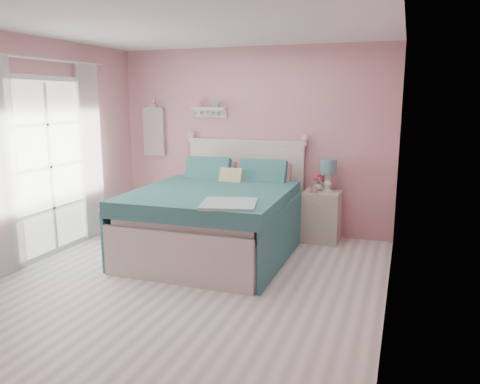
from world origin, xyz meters
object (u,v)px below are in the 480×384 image
Objects in this scene: nightstand at (322,216)px; teacup at (314,190)px; bed at (217,218)px; vase at (319,185)px; table_lamp at (328,169)px.

nightstand is 7.00× the size of teacup.
bed reaches higher than vase.
nightstand is 4.91× the size of vase.
bed reaches higher than table_lamp.
nightstand is 0.41m from teacup.
nightstand is at bearing 36.09° from bed.
teacup is (-0.15, -0.19, -0.26)m from table_lamp.
nightstand is (1.15, 0.89, -0.08)m from bed.
table_lamp reaches higher than vase.
vase is at bearing -172.73° from table_lamp.
table_lamp is at bearing 40.71° from nightstand.
vase is 0.18m from teacup.
table_lamp is 0.35m from teacup.
teacup reaches higher than nightstand.
bed is 1.45m from nightstand.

